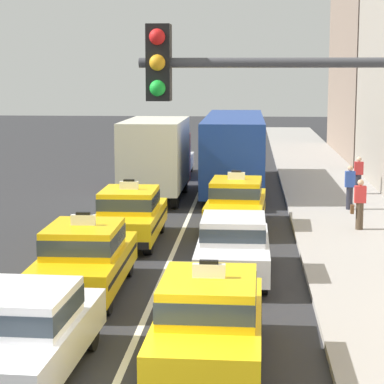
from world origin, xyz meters
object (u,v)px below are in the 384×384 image
object	(u,v)px
sedan_left_fifth	(174,159)
pedestrian_mid_block	(359,204)
taxi_right_third	(236,202)
box_truck_left_fourth	(158,155)
taxi_right_nearest	(209,320)
pedestrian_by_storefront	(359,175)
sedan_right_second	(233,245)
sedan_left_nearest	(25,331)
taxi_left_third	(130,214)
pedestrian_near_crosswalk	(350,187)
bus_right_fourth	(234,148)
taxi_left_second	(85,257)
traffic_light_pole	(320,200)

from	to	relation	value
sedan_left_fifth	pedestrian_mid_block	distance (m)	15.38
taxi_right_third	box_truck_left_fourth	bearing A→B (deg)	119.50
taxi_right_nearest	pedestrian_mid_block	distance (m)	12.25
box_truck_left_fourth	pedestrian_by_storefront	bearing A→B (deg)	6.23
pedestrian_mid_block	sedan_left_fifth	bearing A→B (deg)	118.38
taxi_right_nearest	pedestrian_by_storefront	size ratio (longest dim) A/B	2.97
sedan_right_second	pedestrian_mid_block	xyz separation A→B (m)	(3.89, 5.58, 0.11)
pedestrian_by_storefront	sedan_left_nearest	bearing A→B (deg)	-112.67
taxi_left_third	pedestrian_near_crosswalk	distance (m)	9.09
box_truck_left_fourth	bus_right_fourth	world-z (taller)	box_truck_left_fourth
sedan_left_fifth	taxi_left_third	bearing A→B (deg)	-89.22
pedestrian_near_crosswalk	taxi_left_second	bearing A→B (deg)	-124.34
taxi_right_nearest	pedestrian_by_storefront	bearing A→B (deg)	74.72
taxi_right_nearest	pedestrian_mid_block	bearing A→B (deg)	70.12
pedestrian_by_storefront	taxi_left_second	bearing A→B (deg)	-119.55
bus_right_fourth	pedestrian_near_crosswalk	bearing A→B (deg)	-53.45
sedan_left_fifth	pedestrian_mid_block	size ratio (longest dim) A/B	2.68
sedan_left_nearest	pedestrian_mid_block	world-z (taller)	pedestrian_mid_block
sedan_left_fifth	pedestrian_by_storefront	distance (m)	10.36
taxi_right_third	traffic_light_pole	distance (m)	17.27
taxi_left_second	sedan_right_second	bearing A→B (deg)	26.16
traffic_light_pole	sedan_left_nearest	bearing A→B (deg)	136.45
taxi_left_second	sedan_left_nearest	bearing A→B (deg)	-88.97
sedan_right_second	taxi_right_third	size ratio (longest dim) A/B	0.93
taxi_right_nearest	box_truck_left_fourth	bearing A→B (deg)	99.80
sedan_left_fifth	bus_right_fourth	world-z (taller)	bus_right_fourth
pedestrian_near_crosswalk	traffic_light_pole	distance (m)	20.50
traffic_light_pole	taxi_right_third	bearing A→B (deg)	93.88
traffic_light_pole	taxi_left_second	bearing A→B (deg)	116.10
pedestrian_near_crosswalk	pedestrian_mid_block	distance (m)	3.65
sedan_left_nearest	pedestrian_mid_block	distance (m)	14.21
taxi_right_third	bus_right_fourth	distance (m)	9.05
sedan_left_nearest	sedan_right_second	size ratio (longest dim) A/B	1.01
traffic_light_pole	sedan_right_second	bearing A→B (deg)	95.82
sedan_left_nearest	traffic_light_pole	world-z (taller)	traffic_light_pole
taxi_left_third	bus_right_fourth	xyz separation A→B (m)	(2.89, 11.36, 0.94)
sedan_left_nearest	taxi_right_nearest	bearing A→B (deg)	13.54
taxi_left_third	sedan_left_fifth	xyz separation A→B (m)	(-0.21, 15.36, -0.03)
bus_right_fourth	taxi_right_nearest	bearing A→B (deg)	-89.88
taxi_left_second	box_truck_left_fourth	size ratio (longest dim) A/B	0.66
sedan_right_second	bus_right_fourth	xyz separation A→B (m)	(-0.32, 15.12, 0.97)
taxi_right_third	pedestrian_near_crosswalk	xyz separation A→B (m)	(4.09, 3.11, 0.09)
taxi_left_third	taxi_right_third	bearing A→B (deg)	36.68
pedestrian_near_crosswalk	bus_right_fourth	bearing A→B (deg)	126.55
taxi_left_second	taxi_right_nearest	world-z (taller)	same
taxi_left_third	sedan_left_fifth	distance (m)	15.36
sedan_left_nearest	pedestrian_mid_block	xyz separation A→B (m)	(7.20, 12.25, 0.11)
box_truck_left_fourth	sedan_left_fifth	xyz separation A→B (m)	(-0.04, 7.11, -0.93)
taxi_right_nearest	traffic_light_pole	size ratio (longest dim) A/B	0.82
taxi_right_nearest	pedestrian_near_crosswalk	size ratio (longest dim) A/B	2.83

